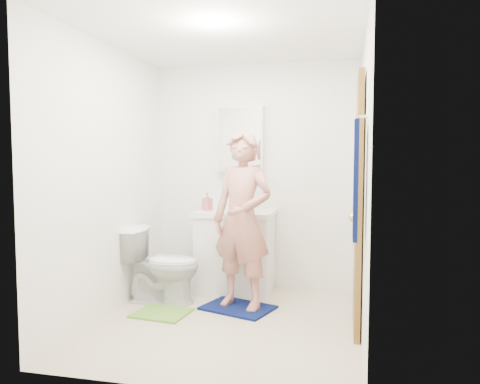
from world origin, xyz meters
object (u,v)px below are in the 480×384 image
at_px(toothbrush_cup, 246,205).
at_px(man, 242,220).
at_px(vanity_cabinet, 236,253).
at_px(soap_dispenser, 207,201).
at_px(toilet, 162,265).
at_px(towel, 356,180).
at_px(medicine_cabinet, 240,139).

distance_m(toothbrush_cup, man, 0.62).
relative_size(vanity_cabinet, soap_dispenser, 4.34).
height_order(toilet, soap_dispenser, soap_dispenser).
bearing_deg(toilet, man, -94.26).
relative_size(towel, man, 0.49).
xyz_separation_m(medicine_cabinet, toilet, (-0.61, -0.74, -1.23)).
relative_size(towel, soap_dispenser, 4.34).
relative_size(vanity_cabinet, man, 0.49).
relative_size(medicine_cabinet, towel, 0.87).
relative_size(medicine_cabinet, man, 0.43).
bearing_deg(man, vanity_cabinet, 127.43).
xyz_separation_m(soap_dispenser, toothbrush_cup, (0.40, 0.08, -0.04)).
bearing_deg(toothbrush_cup, toilet, -141.18).
bearing_deg(toilet, toothbrush_cup, -53.01).
height_order(toilet, man, man).
distance_m(towel, toilet, 2.22).
height_order(vanity_cabinet, toilet, vanity_cabinet).
bearing_deg(toilet, soap_dispenser, -34.21).
distance_m(medicine_cabinet, towel, 2.11).
xyz_separation_m(towel, toilet, (-1.79, 0.97, -0.88)).
bearing_deg(toothbrush_cup, medicine_cabinet, 121.41).
distance_m(towel, toothbrush_cup, 1.92).
relative_size(toilet, man, 0.45).
distance_m(soap_dispenser, toothbrush_cup, 0.41).
bearing_deg(medicine_cabinet, toothbrush_cup, -58.59).
bearing_deg(soap_dispenser, toilet, -122.39).
bearing_deg(towel, toothbrush_cup, 124.94).
bearing_deg(towel, vanity_cabinet, 128.47).
bearing_deg(man, soap_dispenser, 151.17).
height_order(towel, toilet, towel).
xyz_separation_m(medicine_cabinet, man, (0.19, -0.77, -0.77)).
bearing_deg(toothbrush_cup, vanity_cabinet, -149.00).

